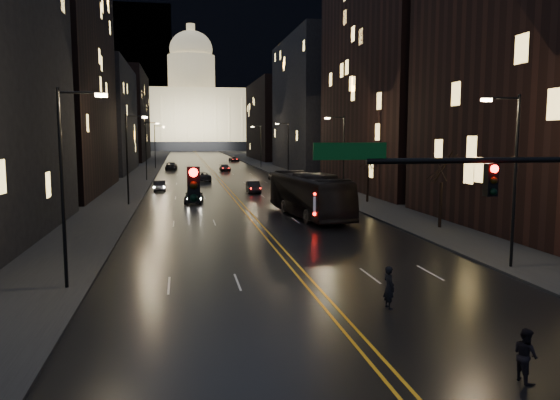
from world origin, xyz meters
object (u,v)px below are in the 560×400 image
oncoming_car_a (194,196)px  receding_car_a (253,187)px  pedestrian_a (389,287)px  traffic_signal (560,195)px  bus (309,195)px  oncoming_car_b (160,186)px  pedestrian_b (525,355)px

oncoming_car_a → receding_car_a: oncoming_car_a is taller
oncoming_car_a → pedestrian_a: size_ratio=2.51×
traffic_signal → pedestrian_a: traffic_signal is taller
traffic_signal → bus: traffic_signal is taller
bus → pedestrian_a: bus is taller
traffic_signal → oncoming_car_b: bearing=104.9°
traffic_signal → bus: bearing=91.9°
pedestrian_a → oncoming_car_b: bearing=5.0°
oncoming_car_a → receding_car_a: size_ratio=1.04×
receding_car_a → bus: bearing=-82.7°
bus → oncoming_car_a: 14.68m
pedestrian_a → pedestrian_b: pedestrian_a is taller
oncoming_car_a → receding_car_a: (7.35, 8.92, -0.05)m
oncoming_car_b → pedestrian_b: pedestrian_b is taller
traffic_signal → bus: size_ratio=1.28×
bus → pedestrian_b: bearing=-98.6°
oncoming_car_b → pedestrian_a: pedestrian_a is taller
oncoming_car_a → pedestrian_a: (6.91, -36.10, 0.13)m
traffic_signal → receding_car_a: bearing=93.6°
pedestrian_a → oncoming_car_a: bearing=3.4°
oncoming_car_a → oncoming_car_b: oncoming_car_a is taller
traffic_signal → pedestrian_a: bearing=125.7°
oncoming_car_b → receding_car_a: 11.92m
bus → pedestrian_b: bus is taller
oncoming_car_a → traffic_signal: bearing=110.5°
oncoming_car_a → oncoming_car_b: size_ratio=1.06×
oncoming_car_a → oncoming_car_b: bearing=-67.1°
traffic_signal → bus: (-0.98, 30.00, -3.22)m
traffic_signal → oncoming_car_b: (-14.40, 53.97, -4.42)m
receding_car_a → pedestrian_a: bearing=-89.5°
oncoming_car_b → receding_car_a: (11.25, -3.95, 0.01)m
oncoming_car_a → pedestrian_a: pedestrian_a is taller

